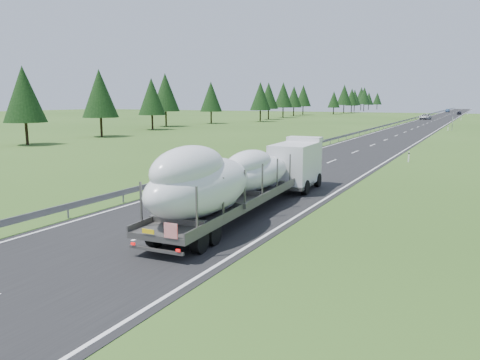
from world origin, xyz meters
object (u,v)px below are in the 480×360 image
at_px(highway_sign, 453,121).
at_px(distant_van, 425,117).
at_px(distant_car_dark, 459,113).
at_px(boat_truck, 242,175).
at_px(distant_car_blue, 448,111).

bearing_deg(highway_sign, distant_van, 101.41).
bearing_deg(distant_car_dark, boat_truck, -91.39).
relative_size(distant_van, distant_car_blue, 1.38).
bearing_deg(distant_van, boat_truck, -84.82).
xyz_separation_m(boat_truck, distant_van, (-5.10, 126.53, -1.23)).
relative_size(distant_van, distant_car_dark, 1.50).
xyz_separation_m(distant_car_dark, distant_car_blue, (-6.64, 37.44, 0.03)).
distance_m(highway_sign, distant_van, 52.16).
distance_m(distant_van, distant_car_dark, 52.96).
distance_m(boat_truck, distant_car_dark, 179.09).
bearing_deg(distant_car_dark, distant_car_blue, 99.12).
bearing_deg(boat_truck, highway_sign, 86.04).
height_order(highway_sign, distant_car_blue, highway_sign).
bearing_deg(boat_truck, distant_van, 92.31).
relative_size(highway_sign, distant_car_dark, 0.66).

